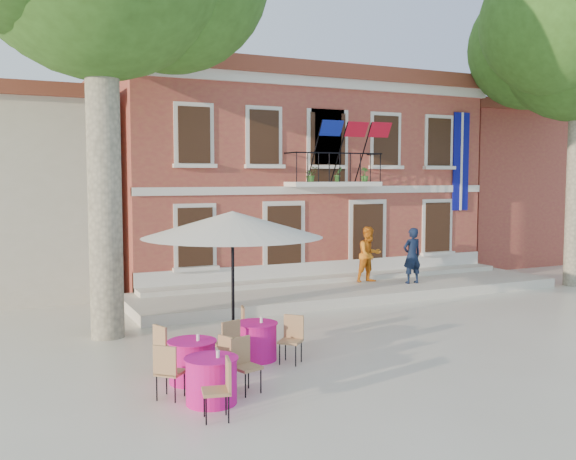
# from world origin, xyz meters

# --- Properties ---
(ground) EXTENTS (90.00, 90.00, 0.00)m
(ground) POSITION_xyz_m (0.00, 0.00, 0.00)
(ground) COLOR beige
(ground) RESTS_ON ground
(main_building) EXTENTS (13.50, 9.59, 7.50)m
(main_building) POSITION_xyz_m (2.00, 9.99, 3.78)
(main_building) COLOR #A5573B
(main_building) RESTS_ON ground
(neighbor_east) EXTENTS (9.40, 9.40, 6.40)m
(neighbor_east) POSITION_xyz_m (14.00, 11.00, 3.22)
(neighbor_east) COLOR #A5573B
(neighbor_east) RESTS_ON ground
(terrace) EXTENTS (14.00, 3.40, 0.30)m
(terrace) POSITION_xyz_m (2.00, 4.40, 0.15)
(terrace) COLOR silver
(terrace) RESTS_ON ground
(patio_umbrella) EXTENTS (4.01, 4.01, 2.98)m
(patio_umbrella) POSITION_xyz_m (-3.44, 0.38, 2.68)
(patio_umbrella) COLOR black
(patio_umbrella) RESTS_ON ground
(pedestrian_navy) EXTENTS (0.66, 0.44, 1.80)m
(pedestrian_navy) POSITION_xyz_m (4.02, 3.96, 1.20)
(pedestrian_navy) COLOR black
(pedestrian_navy) RESTS_ON terrace
(pedestrian_orange) EXTENTS (0.94, 0.77, 1.82)m
(pedestrian_orange) POSITION_xyz_m (2.89, 4.74, 1.21)
(pedestrian_orange) COLOR orange
(pedestrian_orange) RESTS_ON terrace
(cafe_table_0) EXTENTS (1.04, 1.95, 0.95)m
(cafe_table_0) POSITION_xyz_m (-5.06, -1.85, 0.42)
(cafe_table_0) COLOR #C31286
(cafe_table_0) RESTS_ON ground
(cafe_table_1) EXTENTS (1.81, 1.81, 0.95)m
(cafe_table_1) POSITION_xyz_m (-3.46, -1.02, 0.43)
(cafe_table_1) COLOR #C31286
(cafe_table_1) RESTS_ON ground
(cafe_table_2) EXTENTS (1.83, 1.79, 0.95)m
(cafe_table_2) POSITION_xyz_m (-5.09, -3.05, 0.43)
(cafe_table_2) COLOR #C31286
(cafe_table_2) RESTS_ON ground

